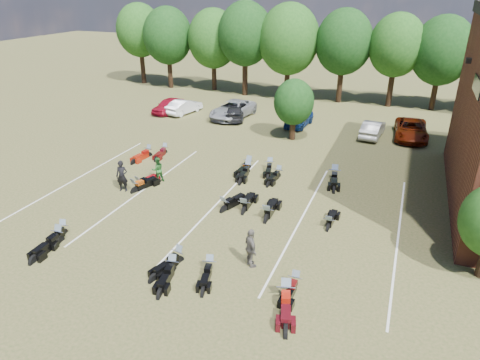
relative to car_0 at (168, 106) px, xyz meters
The scene contains 34 objects.
ground 24.28m from the car_0, 50.34° to the right, with size 160.00×160.00×0.00m, color brown.
car_0 is the anchor object (origin of this frame).
car_1 1.62m from the car_0, 11.86° to the left, with size 1.44×4.14×1.36m, color silver.
car_2 6.65m from the car_0, ahead, with size 2.64×5.72×1.59m, color gray.
car_3 7.00m from the car_0, ahead, with size 1.79×4.39×1.27m, color black.
car_4 13.11m from the car_0, ahead, with size 1.66×4.13×1.41m, color navy.
car_5 19.53m from the car_0, ahead, with size 1.45×4.16×1.37m, color #A2A39E.
car_6 22.50m from the car_0, ahead, with size 2.49×5.41×1.50m, color #631805.
person_black 17.60m from the car_0, 68.60° to the right, with size 0.72×0.47×1.96m, color black.
person_green 16.29m from the car_0, 61.89° to the right, with size 0.79×0.61×1.62m, color #235C22.
person_grey 26.46m from the car_0, 51.63° to the right, with size 1.12×0.47×1.91m, color #58534C.
motorcycle_0 23.52m from the car_0, 72.78° to the right, with size 0.75×2.37×1.32m, color black, non-canonical shape.
motorcycle_1 22.78m from the car_0, 73.03° to the right, with size 0.66×2.07×1.15m, color black, non-canonical shape.
motorcycle_2 26.16m from the car_0, 59.24° to the right, with size 0.70×2.18×1.22m, color black, non-canonical shape.
motorcycle_3 26.42m from the car_0, 55.69° to the right, with size 0.66×2.06×1.15m, color black, non-canonical shape.
motorcycle_4 25.46m from the car_0, 58.61° to the right, with size 0.70×2.19×1.22m, color black, non-canonical shape.
motorcycle_5 28.48m from the car_0, 49.01° to the right, with size 0.65×2.03×1.13m, color black, non-canonical shape.
motorcycle_6 29.08m from the car_0, 50.39° to the right, with size 0.79×2.46×1.37m, color #3D080E, non-canonical shape.
motorcycle_7 17.28m from the car_0, 65.65° to the right, with size 0.67×2.10×1.17m, color maroon, non-canonical shape.
motorcycle_8 17.80m from the car_0, 66.17° to the right, with size 0.74×2.32×1.29m, color black, non-canonical shape.
motorcycle_9 21.14m from the car_0, 51.16° to the right, with size 0.75×2.35×1.31m, color black, non-canonical shape.
motorcycle_10 22.93m from the car_0, 46.46° to the right, with size 0.80×2.52×1.41m, color black, non-canonical shape.
motorcycle_11 21.65m from the car_0, 48.52° to the right, with size 0.75×2.36×1.32m, color black, non-canonical shape.
motorcycle_13 25.05m from the car_0, 40.46° to the right, with size 0.67×2.10×1.17m, color black, non-canonical shape.
motorcycle_14 11.39m from the car_0, 61.00° to the right, with size 0.65×2.04×1.14m, color #490B0A, non-canonical shape.
motorcycle_15 11.87m from the car_0, 66.69° to the right, with size 0.71×2.24×1.25m, color #971D0A, non-canonical shape.
motorcycle_16 16.79m from the car_0, 41.33° to the right, with size 0.75×2.34×1.31m, color black, non-canonical shape.
motorcycle_17 16.16m from the car_0, 39.95° to the right, with size 0.75×2.36×1.32m, color black, non-canonical shape.
motorcycle_18 17.01m from the car_0, 35.80° to the right, with size 0.69×2.18×1.21m, color black, non-canonical shape.
motorcycle_19 18.36m from the car_0, 36.69° to the right, with size 0.66×2.07×1.16m, color black, non-canonical shape.
motorcycle_20 20.73m from the car_0, 28.63° to the right, with size 0.80×2.52×1.40m, color black, non-canonical shape.
tree_line 18.65m from the car_0, 35.44° to the left, with size 56.00×6.00×9.79m.
young_tree_midfield 14.07m from the car_0, 13.28° to the right, with size 3.20×3.20×4.70m.
parking_lines 20.07m from the car_0, 51.46° to the right, with size 20.10×14.00×0.01m.
Camera 1 is at (6.40, -17.05, 11.63)m, focal length 32.00 mm.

